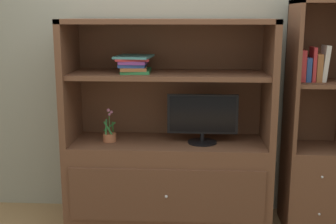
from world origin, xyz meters
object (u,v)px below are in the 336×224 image
(magazine_stack, at_px, (134,64))
(bookshelf_tall, at_px, (315,156))
(potted_plant, at_px, (110,135))
(upright_book_row, at_px, (313,66))
(media_console, at_px, (168,162))
(tv_monitor, at_px, (203,118))

(magazine_stack, height_order, bookshelf_tall, bookshelf_tall)
(potted_plant, xyz_separation_m, magazine_stack, (0.20, 0.04, 0.57))
(potted_plant, bearing_deg, upright_book_row, 1.11)
(magazine_stack, height_order, upright_book_row, upright_book_row)
(magazine_stack, bearing_deg, media_console, 0.25)
(upright_book_row, bearing_deg, magazine_stack, 179.80)
(media_console, distance_m, tv_monitor, 0.47)
(potted_plant, xyz_separation_m, upright_book_row, (1.57, 0.03, 0.56))
(media_console, height_order, bookshelf_tall, bookshelf_tall)
(potted_plant, relative_size, upright_book_row, 0.98)
(media_console, xyz_separation_m, tv_monitor, (0.27, -0.04, 0.38))
(upright_book_row, bearing_deg, potted_plant, -178.89)
(bookshelf_tall, bearing_deg, magazine_stack, -179.81)
(media_console, bearing_deg, potted_plant, -175.55)
(tv_monitor, xyz_separation_m, magazine_stack, (-0.54, 0.04, 0.41))
(bookshelf_tall, bearing_deg, media_console, -179.82)
(media_console, relative_size, tv_monitor, 3.01)
(magazine_stack, bearing_deg, bookshelf_tall, 0.19)
(tv_monitor, bearing_deg, bookshelf_tall, 2.78)
(tv_monitor, bearing_deg, magazine_stack, 175.85)
(media_console, xyz_separation_m, upright_book_row, (1.10, -0.01, 0.79))
(magazine_stack, bearing_deg, potted_plant, -170.05)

